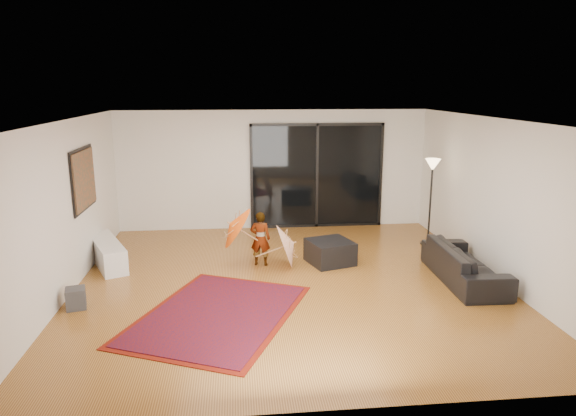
{
  "coord_description": "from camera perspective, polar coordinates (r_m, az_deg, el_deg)",
  "views": [
    {
      "loc": [
        -0.85,
        -8.03,
        3.22
      ],
      "look_at": [
        0.06,
        0.79,
        1.1
      ],
      "focal_mm": 32.0,
      "sensor_mm": 36.0,
      "label": 1
    }
  ],
  "objects": [
    {
      "name": "sofa",
      "position": [
        9.18,
        19.03,
        -5.86
      ],
      "size": [
        0.87,
        2.09,
        0.6
      ],
      "primitive_type": "imported",
      "rotation": [
        0.0,
        0.0,
        1.54
      ],
      "color": "black",
      "rests_on": "floor"
    },
    {
      "name": "ceiling",
      "position": [
        8.09,
        0.16,
        9.76
      ],
      "size": [
        7.0,
        7.0,
        0.0
      ],
      "primitive_type": "plane",
      "rotation": [
        3.14,
        0.0,
        0.0
      ],
      "color": "white",
      "rests_on": "wall_back"
    },
    {
      "name": "child",
      "position": [
        9.38,
        -3.09,
        -3.42
      ],
      "size": [
        0.41,
        0.31,
        1.0
      ],
      "primitive_type": "imported",
      "rotation": [
        0.0,
        0.0,
        2.93
      ],
      "color": "#999999",
      "rests_on": "floor"
    },
    {
      "name": "wall_right",
      "position": [
        9.32,
        22.09,
        0.87
      ],
      "size": [
        0.0,
        7.0,
        7.0
      ],
      "primitive_type": "plane",
      "rotation": [
        1.57,
        0.0,
        -1.57
      ],
      "color": "silver",
      "rests_on": "floor"
    },
    {
      "name": "parasol_orange",
      "position": [
        9.26,
        -6.5,
        -2.22
      ],
      "size": [
        0.6,
        0.82,
        0.87
      ],
      "rotation": [
        0.0,
        -0.98,
        0.0
      ],
      "color": "#EA540C",
      "rests_on": "child"
    },
    {
      "name": "parasol_white",
      "position": [
        9.28,
        0.66,
        -3.57
      ],
      "size": [
        0.53,
        0.83,
        0.89
      ],
      "rotation": [
        0.0,
        1.23,
        0.0
      ],
      "color": "white",
      "rests_on": "floor"
    },
    {
      "name": "media_console",
      "position": [
        10.06,
        -19.47,
        -4.68
      ],
      "size": [
        1.03,
        1.64,
        0.45
      ],
      "primitive_type": "cube",
      "rotation": [
        0.0,
        0.0,
        0.42
      ],
      "color": "white",
      "rests_on": "floor"
    },
    {
      "name": "wall_back",
      "position": [
        11.71,
        -1.64,
        4.25
      ],
      "size": [
        7.0,
        0.0,
        7.0
      ],
      "primitive_type": "plane",
      "rotation": [
        1.57,
        0.0,
        0.0
      ],
      "color": "silver",
      "rests_on": "floor"
    },
    {
      "name": "wall_left",
      "position": [
        8.66,
        -23.55,
        -0.16
      ],
      "size": [
        0.0,
        7.0,
        7.0
      ],
      "primitive_type": "plane",
      "rotation": [
        1.57,
        0.0,
        1.57
      ],
      "color": "silver",
      "rests_on": "floor"
    },
    {
      "name": "floor_lamp",
      "position": [
        10.79,
        15.7,
        3.3
      ],
      "size": [
        0.31,
        0.31,
        1.79
      ],
      "color": "black",
      "rests_on": "floor"
    },
    {
      "name": "floor",
      "position": [
        8.69,
        0.15,
        -8.3
      ],
      "size": [
        7.0,
        7.0,
        0.0
      ],
      "primitive_type": "plane",
      "color": "#A56F2D",
      "rests_on": "ground"
    },
    {
      "name": "wall_front",
      "position": [
        4.97,
        4.43,
        -8.69
      ],
      "size": [
        7.0,
        0.0,
        7.0
      ],
      "primitive_type": "plane",
      "rotation": [
        -1.57,
        0.0,
        0.0
      ],
      "color": "silver",
      "rests_on": "floor"
    },
    {
      "name": "ottoman",
      "position": [
        9.58,
        4.69,
        -4.88
      ],
      "size": [
        0.94,
        0.94,
        0.43
      ],
      "primitive_type": "cube",
      "rotation": [
        0.0,
        0.0,
        0.3
      ],
      "color": "black",
      "rests_on": "floor"
    },
    {
      "name": "sliding_door",
      "position": [
        11.82,
        3.22,
        3.58
      ],
      "size": [
        3.06,
        0.07,
        2.4
      ],
      "color": "black",
      "rests_on": "wall_back"
    },
    {
      "name": "persian_rug",
      "position": [
        7.61,
        -7.83,
        -11.62
      ],
      "size": [
        2.96,
        3.36,
        0.02
      ],
      "rotation": [
        0.0,
        0.0,
        -0.42
      ],
      "color": "#611208",
      "rests_on": "floor"
    },
    {
      "name": "speaker",
      "position": [
        8.31,
        -22.51,
        -9.25
      ],
      "size": [
        0.33,
        0.33,
        0.31
      ],
      "primitive_type": "cube",
      "rotation": [
        0.0,
        0.0,
        0.25
      ],
      "color": "#424244",
      "rests_on": "floor"
    },
    {
      "name": "painting",
      "position": [
        9.53,
        -21.75,
        3.0
      ],
      "size": [
        0.04,
        1.28,
        1.08
      ],
      "color": "black",
      "rests_on": "wall_left"
    }
  ]
}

